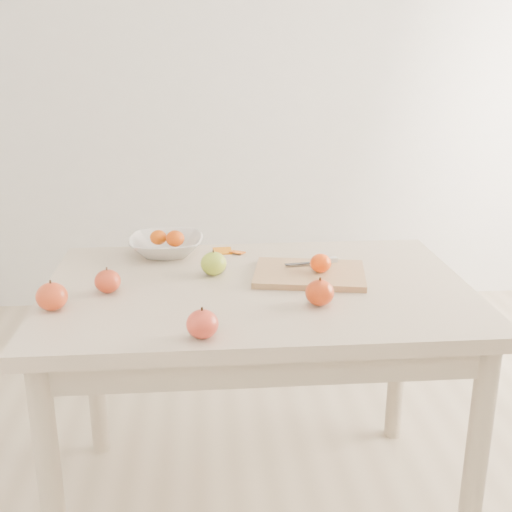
{
  "coord_description": "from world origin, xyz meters",
  "views": [
    {
      "loc": [
        -0.15,
        -1.7,
        1.4
      ],
      "look_at": [
        0.0,
        0.05,
        0.82
      ],
      "focal_mm": 45.0,
      "sensor_mm": 36.0,
      "label": 1
    }
  ],
  "objects": [
    {
      "name": "table",
      "position": [
        0.0,
        0.0,
        0.65
      ],
      "size": [
        1.2,
        0.8,
        0.75
      ],
      "color": "beige",
      "rests_on": "ground"
    },
    {
      "name": "ground",
      "position": [
        0.0,
        0.0,
        0.0
      ],
      "size": [
        3.5,
        3.5,
        0.0
      ],
      "primitive_type": "plane",
      "color": "#C6B293",
      "rests_on": "ground"
    },
    {
      "name": "apple_red_e",
      "position": [
        0.15,
        -0.16,
        0.78
      ],
      "size": [
        0.08,
        0.08,
        0.07
      ],
      "primitive_type": "ellipsoid",
      "color": "maroon",
      "rests_on": "table"
    },
    {
      "name": "apple_red_c",
      "position": [
        -0.16,
        -0.33,
        0.78
      ],
      "size": [
        0.08,
        0.08,
        0.07
      ],
      "primitive_type": "ellipsoid",
      "color": "#A21318",
      "rests_on": "table"
    },
    {
      "name": "cutting_board",
      "position": [
        0.16,
        0.05,
        0.76
      ],
      "size": [
        0.36,
        0.29,
        0.02
      ],
      "primitive_type": "cube",
      "rotation": [
        0.0,
        0.0,
        -0.18
      ],
      "color": "tan",
      "rests_on": "table"
    },
    {
      "name": "orange_peel_b",
      "position": [
        -0.04,
        0.29,
        0.75
      ],
      "size": [
        0.06,
        0.05,
        0.01
      ],
      "primitive_type": "cube",
      "rotation": [
        -0.14,
        0.0,
        -0.51
      ],
      "color": "#D55C0F",
      "rests_on": "table"
    },
    {
      "name": "bowl_tangerine_near",
      "position": [
        -0.3,
        0.32,
        0.8
      ],
      "size": [
        0.05,
        0.05,
        0.05
      ],
      "primitive_type": "ellipsoid",
      "color": "#CB3A07",
      "rests_on": "fruit_bowl"
    },
    {
      "name": "apple_red_b",
      "position": [
        -0.41,
        -0.02,
        0.78
      ],
      "size": [
        0.07,
        0.07,
        0.06
      ],
      "primitive_type": "ellipsoid",
      "color": "maroon",
      "rests_on": "table"
    },
    {
      "name": "bowl_tangerine_far",
      "position": [
        -0.24,
        0.29,
        0.81
      ],
      "size": [
        0.06,
        0.06,
        0.05
      ],
      "primitive_type": "ellipsoid",
      "color": "#C84807",
      "rests_on": "fruit_bowl"
    },
    {
      "name": "orange_peel_a",
      "position": [
        -0.09,
        0.3,
        0.75
      ],
      "size": [
        0.06,
        0.05,
        0.01
      ],
      "primitive_type": "cube",
      "rotation": [
        0.21,
        0.0,
        0.08
      ],
      "color": "orange",
      "rests_on": "table"
    },
    {
      "name": "board_tangerine",
      "position": [
        0.19,
        0.04,
        0.8
      ],
      "size": [
        0.06,
        0.06,
        0.05
      ],
      "primitive_type": "ellipsoid",
      "color": "#E33F08",
      "rests_on": "cutting_board"
    },
    {
      "name": "paring_knife",
      "position": [
        0.2,
        0.12,
        0.78
      ],
      "size": [
        0.17,
        0.06,
        0.01
      ],
      "color": "white",
      "rests_on": "cutting_board"
    },
    {
      "name": "apple_green",
      "position": [
        -0.12,
        0.1,
        0.78
      ],
      "size": [
        0.08,
        0.08,
        0.07
      ],
      "primitive_type": "ellipsoid",
      "color": "#679B17",
      "rests_on": "table"
    },
    {
      "name": "apple_red_d",
      "position": [
        -0.54,
        -0.13,
        0.79
      ],
      "size": [
        0.08,
        0.08,
        0.07
      ],
      "primitive_type": "ellipsoid",
      "color": "maroon",
      "rests_on": "table"
    },
    {
      "name": "fruit_bowl",
      "position": [
        -0.27,
        0.31,
        0.78
      ],
      "size": [
        0.24,
        0.24,
        0.06
      ],
      "primitive_type": "imported",
      "color": "silver",
      "rests_on": "table"
    }
  ]
}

